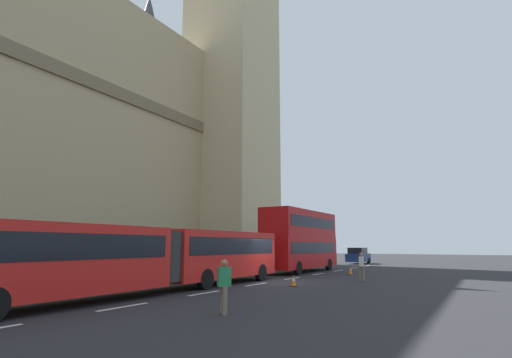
% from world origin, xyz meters
% --- Properties ---
extents(ground_plane, '(160.00, 160.00, 0.00)m').
position_xyz_m(ground_plane, '(0.00, 0.00, 0.00)').
color(ground_plane, '#262628').
extents(lane_centre_marking, '(39.00, 0.16, 0.01)m').
position_xyz_m(lane_centre_marking, '(2.56, 0.00, 0.00)').
color(lane_centre_marking, silver).
rests_on(lane_centre_marking, ground_plane).
extents(articulated_bus, '(18.52, 2.54, 2.90)m').
position_xyz_m(articulated_bus, '(-7.67, 1.99, 1.75)').
color(articulated_bus, red).
rests_on(articulated_bus, ground_plane).
extents(double_decker_bus, '(10.00, 2.54, 4.90)m').
position_xyz_m(double_decker_bus, '(8.61, 2.00, 2.71)').
color(double_decker_bus, '#B20F0F').
rests_on(double_decker_bus, ground_plane).
extents(sedan_lead, '(4.40, 1.86, 1.85)m').
position_xyz_m(sedan_lead, '(25.25, 2.12, 0.91)').
color(sedan_lead, navy).
rests_on(sedan_lead, ground_plane).
extents(traffic_cone_west, '(0.36, 0.36, 0.58)m').
position_xyz_m(traffic_cone_west, '(-1.91, -2.21, 0.28)').
color(traffic_cone_west, black).
rests_on(traffic_cone_west, ground_plane).
extents(traffic_cone_middle, '(0.36, 0.36, 0.58)m').
position_xyz_m(traffic_cone_middle, '(7.78, -2.29, 0.28)').
color(traffic_cone_middle, black).
rests_on(traffic_cone_middle, ground_plane).
extents(pedestrian_near_cones, '(0.46, 0.44, 1.69)m').
position_xyz_m(pedestrian_near_cones, '(-10.69, -3.92, 0.91)').
color(pedestrian_near_cones, '#726651').
rests_on(pedestrian_near_cones, ground_plane).
extents(pedestrian_by_kerb, '(0.43, 0.36, 1.69)m').
position_xyz_m(pedestrian_by_kerb, '(3.22, -4.40, 0.91)').
color(pedestrian_by_kerb, '#726651').
rests_on(pedestrian_by_kerb, ground_plane).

